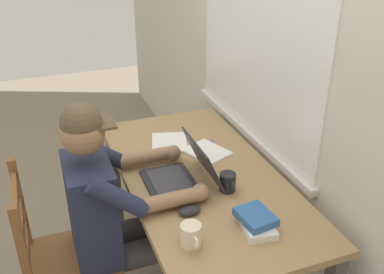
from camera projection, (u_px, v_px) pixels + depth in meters
The scene contains 12 objects.
back_wall at pixel (289, 58), 2.08m from camera, with size 6.00×0.08×2.60m.
desk at pixel (201, 190), 2.23m from camera, with size 1.47×0.73×0.75m.
seated_person at pixel (115, 208), 2.07m from camera, with size 0.50×0.60×1.23m.
wooden_chair at pixel (60, 260), 2.08m from camera, with size 0.42×0.42×0.92m.
laptop at pixel (184, 174), 2.09m from camera, with size 0.33×0.32×0.22m.
computer_mouse at pixel (189, 211), 1.90m from camera, with size 0.06×0.10×0.03m, color #232328.
coffee_mug_white at pixel (191, 235), 1.71m from camera, with size 0.12×0.08×0.09m.
coffee_mug_dark at pixel (228, 182), 2.04m from camera, with size 0.11×0.08×0.09m.
book_stack_main at pixel (256, 221), 1.81m from camera, with size 0.21×0.15×0.07m.
paper_pile_near_laptop at pixel (206, 152), 2.37m from camera, with size 0.22×0.18×0.01m, color white.
paper_pile_back_corner at pixel (169, 143), 2.46m from camera, with size 0.23×0.19×0.01m, color white.
landscape_photo_print at pixel (208, 146), 2.44m from camera, with size 0.13×0.09×0.00m, color #7A4293.
Camera 1 is at (1.72, -0.70, 1.93)m, focal length 41.21 mm.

